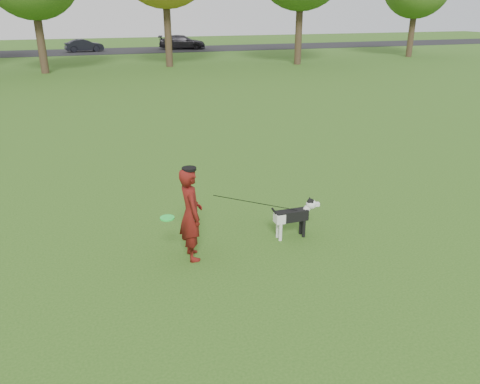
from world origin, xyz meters
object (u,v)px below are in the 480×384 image
object	(u,v)px
dog	(295,214)
car_mid	(84,45)
man	(191,214)
car_right	(182,42)

from	to	relation	value
dog	car_mid	distance (m)	39.86
man	car_right	xyz separation A→B (m)	(8.12, 39.91, -0.12)
man	dog	bearing A→B (deg)	-86.90
man	dog	xyz separation A→B (m)	(1.92, 0.15, -0.34)
dog	car_mid	xyz separation A→B (m)	(-2.87, 39.76, 0.13)
dog	car_mid	size ratio (longest dim) A/B	0.29
man	car_right	distance (m)	40.73
car_mid	car_right	distance (m)	9.07
dog	car_mid	bearing A→B (deg)	94.13
car_mid	car_right	world-z (taller)	car_right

